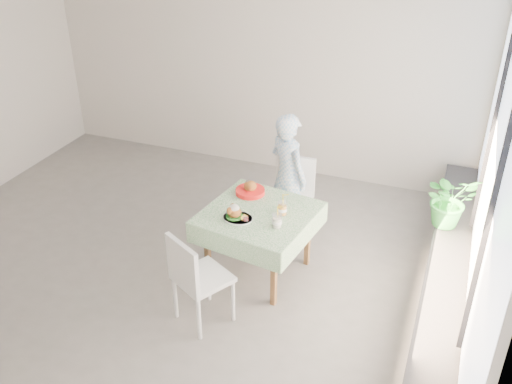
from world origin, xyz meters
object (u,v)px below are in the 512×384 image
at_px(chair_far, 290,214).
at_px(diner, 288,176).
at_px(juice_cup_orange, 282,209).
at_px(potted_plant, 450,200).
at_px(chair_near, 202,295).
at_px(cafe_table, 259,235).
at_px(main_dish, 236,214).

xyz_separation_m(chair_far, diner, (-0.06, 0.07, 0.45)).
xyz_separation_m(juice_cup_orange, potted_plant, (1.53, 0.81, -0.01)).
height_order(chair_far, chair_near, chair_near).
height_order(cafe_table, chair_near, chair_near).
bearing_deg(potted_plant, chair_far, -177.13).
height_order(cafe_table, potted_plant, potted_plant).
distance_m(diner, main_dish, 1.06).
distance_m(cafe_table, chair_near, 0.92).
xyz_separation_m(chair_near, main_dish, (0.06, 0.68, 0.50)).
distance_m(diner, juice_cup_orange, 0.82).
xyz_separation_m(cafe_table, potted_plant, (1.76, 0.85, 0.33)).
distance_m(chair_near, juice_cup_orange, 1.15).
bearing_deg(main_dish, potted_plant, 28.57).
distance_m(cafe_table, diner, 0.88).
bearing_deg(diner, juice_cup_orange, 136.57).
distance_m(chair_near, potted_plant, 2.68).
height_order(diner, juice_cup_orange, diner).
height_order(main_dish, potted_plant, potted_plant).
relative_size(cafe_table, chair_near, 1.24).
bearing_deg(cafe_table, chair_near, -104.60).
height_order(chair_far, main_dish, chair_far).
height_order(chair_near, potted_plant, potted_plant).
height_order(chair_near, juice_cup_orange, juice_cup_orange).
bearing_deg(chair_near, juice_cup_orange, 63.44).
height_order(chair_near, main_dish, chair_near).
bearing_deg(main_dish, chair_near, -95.37).
distance_m(cafe_table, chair_far, 0.79).
height_order(juice_cup_orange, potted_plant, potted_plant).
bearing_deg(diner, chair_near, 113.82).
height_order(diner, potted_plant, diner).
bearing_deg(chair_near, chair_far, 79.05).
xyz_separation_m(chair_far, main_dish, (-0.25, -0.97, 0.50)).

